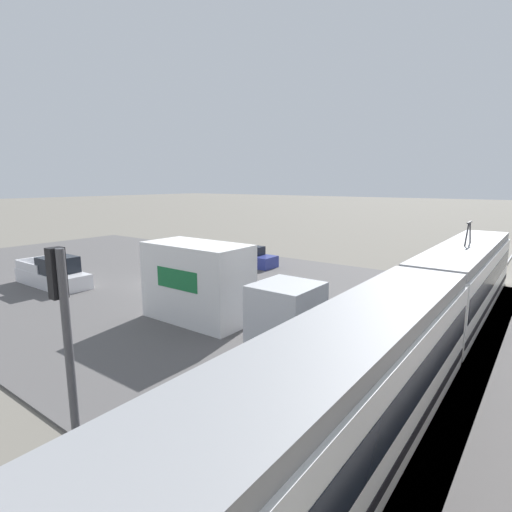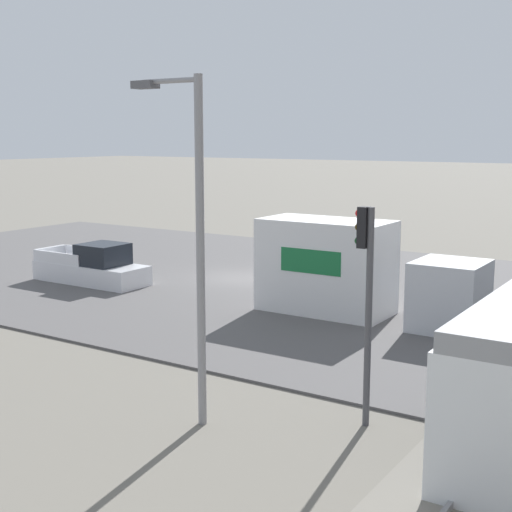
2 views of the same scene
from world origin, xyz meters
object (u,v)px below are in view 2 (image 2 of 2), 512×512
object	(u,v)px
traffic_light_pole	(366,286)
street_lamp_near_crossing	(193,228)
box_truck	(354,273)
pickup_truck	(93,268)
sedan_car_0	(324,246)

from	to	relation	value
traffic_light_pole	street_lamp_near_crossing	distance (m)	4.21
box_truck	pickup_truck	bearing A→B (deg)	-85.74
pickup_truck	traffic_light_pole	bearing A→B (deg)	64.72
sedan_car_0	box_truck	bearing A→B (deg)	32.34
box_truck	pickup_truck	distance (m)	12.84
pickup_truck	sedan_car_0	distance (m)	13.36
box_truck	sedan_car_0	xyz separation A→B (m)	(-11.12, -7.04, -1.03)
pickup_truck	sedan_car_0	bearing A→B (deg)	154.63
box_truck	street_lamp_near_crossing	world-z (taller)	street_lamp_near_crossing
box_truck	pickup_truck	xyz separation A→B (m)	(0.95, -12.77, -0.94)
street_lamp_near_crossing	traffic_light_pole	bearing A→B (deg)	120.59
traffic_light_pole	street_lamp_near_crossing	size ratio (longest dim) A/B	0.64
sedan_car_0	street_lamp_near_crossing	bearing A→B (deg)	20.17
box_truck	street_lamp_near_crossing	distance (m)	11.63
box_truck	sedan_car_0	distance (m)	13.20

